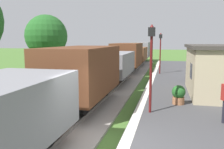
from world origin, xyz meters
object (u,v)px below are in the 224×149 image
(station_hut, at_px, (219,70))
(lamp_post_near, at_px, (151,52))
(freight_train, at_px, (122,60))
(bench_down_platform, at_px, (207,75))
(tree_trackside_far, at_px, (46,36))
(potted_planter, at_px, (179,94))
(lamp_post_far, at_px, (160,46))

(station_hut, height_order, lamp_post_near, lamp_post_near)
(freight_train, bearing_deg, station_hut, -44.54)
(station_hut, distance_m, bench_down_platform, 4.57)
(bench_down_platform, bearing_deg, tree_trackside_far, -177.92)
(potted_planter, distance_m, lamp_post_near, 2.93)
(freight_train, distance_m, lamp_post_near, 11.60)
(lamp_post_near, xyz_separation_m, lamp_post_far, (0.00, 12.37, 0.00))
(lamp_post_near, xyz_separation_m, tree_trackside_far, (-9.14, 8.37, 0.83))
(tree_trackside_far, bearing_deg, station_hut, -17.62)
(bench_down_platform, bearing_deg, lamp_post_near, -112.07)
(freight_train, bearing_deg, lamp_post_near, -73.42)
(station_hut, height_order, potted_planter, station_hut)
(freight_train, relative_size, tree_trackside_far, 7.30)
(freight_train, height_order, tree_trackside_far, tree_trackside_far)
(bench_down_platform, distance_m, potted_planter, 7.55)
(station_hut, relative_size, tree_trackside_far, 1.08)
(potted_planter, distance_m, lamp_post_far, 10.98)
(station_hut, bearing_deg, tree_trackside_far, 162.38)
(potted_planter, bearing_deg, bench_down_platform, 71.86)
(lamp_post_near, bearing_deg, bench_down_platform, 67.93)
(tree_trackside_far, bearing_deg, bench_down_platform, 2.08)
(freight_train, relative_size, bench_down_platform, 26.13)
(freight_train, xyz_separation_m, lamp_post_far, (3.29, 1.32, 1.25))
(station_hut, relative_size, potted_planter, 6.33)
(bench_down_platform, height_order, tree_trackside_far, tree_trackside_far)
(freight_train, height_order, potted_planter, freight_train)
(station_hut, xyz_separation_m, bench_down_platform, (0.07, 4.48, -0.93))
(potted_planter, relative_size, tree_trackside_far, 0.17)
(bench_down_platform, height_order, lamp_post_far, lamp_post_far)
(station_hut, distance_m, potted_planter, 3.66)
(station_hut, height_order, tree_trackside_far, tree_trackside_far)
(lamp_post_far, bearing_deg, lamp_post_near, -90.00)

